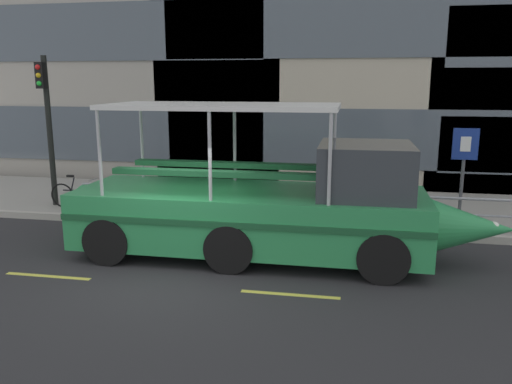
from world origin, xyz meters
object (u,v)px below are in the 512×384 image
(parking_sign, at_px, (464,161))
(duck_tour_boat, at_px, (274,208))
(traffic_light_pole, at_px, (47,117))
(pedestrian_near_bow, at_px, (384,181))
(leaned_bicycle, at_px, (79,195))

(parking_sign, bearing_deg, duck_tour_boat, -149.44)
(parking_sign, bearing_deg, traffic_light_pole, 178.67)
(traffic_light_pole, height_order, pedestrian_near_bow, traffic_light_pole)
(duck_tour_boat, relative_size, pedestrian_near_bow, 6.20)
(parking_sign, distance_m, duck_tour_boat, 5.05)
(leaned_bicycle, relative_size, pedestrian_near_bow, 1.16)
(traffic_light_pole, distance_m, leaned_bicycle, 2.40)
(traffic_light_pole, distance_m, parking_sign, 11.32)
(duck_tour_boat, height_order, pedestrian_near_bow, duck_tour_boat)
(parking_sign, bearing_deg, leaned_bicycle, 179.61)
(traffic_light_pole, bearing_deg, parking_sign, -1.33)
(traffic_light_pole, relative_size, pedestrian_near_bow, 2.85)
(parking_sign, height_order, duck_tour_boat, duck_tour_boat)
(parking_sign, xyz_separation_m, pedestrian_near_bow, (-1.80, 1.11, -0.78))
(pedestrian_near_bow, bearing_deg, leaned_bicycle, -173.06)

